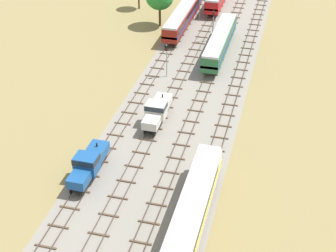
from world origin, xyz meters
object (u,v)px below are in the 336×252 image
diesel_railcar_centre_left_midfar (220,41)px  diesel_railcar_centre_nearest (192,211)px  signal_post_near (200,3)px  signal_post_mid (167,57)px  passenger_coach_far_left_far (183,15)px  shunter_loco_left_mid (157,110)px  shunter_loco_far_left_near (88,163)px  signal_post_nearest (213,23)px

diesel_railcar_centre_left_midfar → diesel_railcar_centre_nearest: bearing=-84.0°
signal_post_near → signal_post_mid: bearing=-90.0°
diesel_railcar_centre_nearest → signal_post_mid: (-11.49, 33.32, 0.96)m
diesel_railcar_centre_nearest → passenger_coach_far_left_far: (-13.78, 54.82, 0.02)m
shunter_loco_left_mid → signal_post_near: 40.47m
shunter_loco_far_left_near → passenger_coach_far_left_far: passenger_coach_far_left_far is taller
passenger_coach_far_left_far → signal_post_nearest: (6.89, -5.16, 1.05)m
signal_post_nearest → shunter_loco_far_left_near: bearing=-98.9°
shunter_loco_left_mid → shunter_loco_far_left_near: bearing=-108.4°
shunter_loco_left_mid → signal_post_nearest: size_ratio=1.45×
signal_post_near → signal_post_nearest: bearing=-65.6°
diesel_railcar_centre_nearest → shunter_loco_left_mid: 21.47m
shunter_loco_left_mid → signal_post_nearest: bearing=85.7°
shunter_loco_far_left_near → signal_post_nearest: (6.89, 44.06, 1.66)m
signal_post_near → signal_post_mid: signal_post_near is taller
diesel_railcar_centre_left_midfar → passenger_coach_far_left_far: same height
shunter_loco_far_left_near → passenger_coach_far_left_far: bearing=90.0°
shunter_loco_left_mid → diesel_railcar_centre_nearest: bearing=-64.7°
shunter_loco_left_mid → signal_post_near: bearing=93.3°
diesel_railcar_centre_nearest → signal_post_nearest: size_ratio=3.52×
diesel_railcar_centre_nearest → diesel_railcar_centre_left_midfar: size_ratio=1.00×
shunter_loco_far_left_near → signal_post_nearest: bearing=81.1°
passenger_coach_far_left_far → signal_post_nearest: size_ratio=3.78×
diesel_railcar_centre_nearest → passenger_coach_far_left_far: 56.52m
diesel_railcar_centre_nearest → passenger_coach_far_left_far: bearing=104.1°
shunter_loco_far_left_near → signal_post_mid: bearing=85.3°
signal_post_near → passenger_coach_far_left_far: bearing=-114.9°
shunter_loco_far_left_near → passenger_coach_far_left_far: 49.22m
shunter_loco_left_mid → signal_post_mid: size_ratio=1.51×
signal_post_mid → passenger_coach_far_left_far: bearing=96.1°
diesel_railcar_centre_nearest → signal_post_mid: 35.25m
diesel_railcar_centre_left_midfar → signal_post_near: 17.34m
shunter_loco_far_left_near → signal_post_near: size_ratio=1.47×
shunter_loco_far_left_near → signal_post_near: bearing=87.6°
diesel_railcar_centre_nearest → diesel_railcar_centre_left_midfar: (-4.59, 43.90, 0.00)m
diesel_railcar_centre_left_midfar → passenger_coach_far_left_far: (-9.19, 10.92, 0.02)m
diesel_railcar_centre_left_midfar → signal_post_mid: signal_post_mid is taller
shunter_loco_far_left_near → diesel_railcar_centre_nearest: bearing=-22.1°
passenger_coach_far_left_far → shunter_loco_far_left_near: bearing=-90.0°
shunter_loco_far_left_near → signal_post_nearest: 44.62m
passenger_coach_far_left_far → signal_post_nearest: bearing=-36.8°
shunter_loco_left_mid → passenger_coach_far_left_far: passenger_coach_far_left_far is taller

